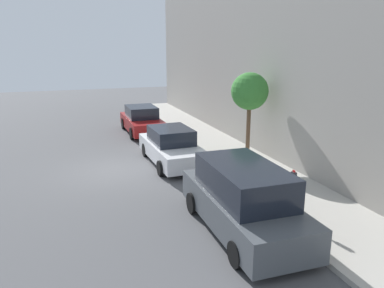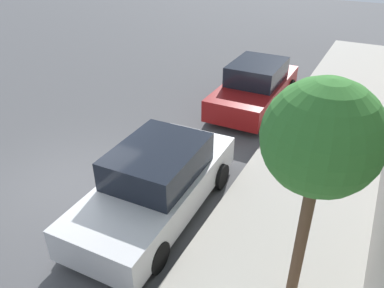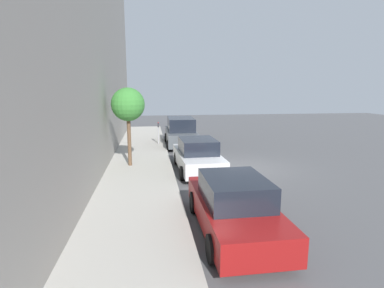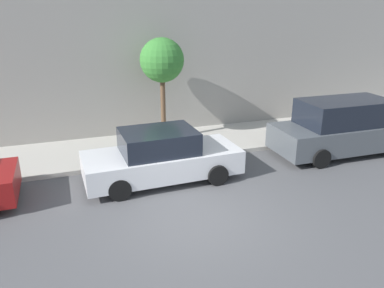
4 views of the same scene
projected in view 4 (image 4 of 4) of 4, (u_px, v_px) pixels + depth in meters
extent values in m
plane|color=#515154|center=(194.00, 217.00, 9.08)|extent=(60.00, 60.00, 0.00)
cube|color=#B2ADA3|center=(147.00, 147.00, 13.52)|extent=(3.05, 32.00, 0.15)
cube|color=#4C5156|center=(342.00, 135.00, 13.00)|extent=(1.98, 4.93, 0.84)
cube|color=black|center=(345.00, 112.00, 12.72)|extent=(1.72, 3.13, 0.84)
cylinder|color=black|center=(321.00, 158.00, 11.84)|extent=(0.22, 0.64, 0.64)
cylinder|color=black|center=(289.00, 141.00, 13.44)|extent=(0.22, 0.64, 0.64)
cylinder|color=black|center=(357.00, 132.00, 14.38)|extent=(0.22, 0.64, 0.64)
cube|color=silver|center=(162.00, 162.00, 10.93)|extent=(1.93, 4.55, 0.68)
cube|color=black|center=(158.00, 141.00, 10.67)|extent=(1.64, 2.15, 0.64)
cylinder|color=black|center=(120.00, 189.00, 9.83)|extent=(0.22, 0.61, 0.61)
cylinder|color=black|center=(111.00, 166.00, 11.34)|extent=(0.22, 0.61, 0.61)
cylinder|color=black|center=(217.00, 175.00, 10.69)|extent=(0.22, 0.61, 0.61)
cylinder|color=black|center=(197.00, 155.00, 12.20)|extent=(0.22, 0.61, 0.61)
cylinder|color=#ADADB2|center=(317.00, 122.00, 14.34)|extent=(0.07, 0.07, 1.13)
cube|color=#2D2D33|center=(319.00, 104.00, 14.10)|extent=(0.11, 0.15, 0.28)
cube|color=red|center=(320.00, 99.00, 14.04)|extent=(0.04, 0.09, 0.05)
cylinder|color=brown|center=(163.00, 107.00, 13.73)|extent=(0.18, 0.18, 2.51)
sphere|color=#387F33|center=(162.00, 60.00, 13.16)|extent=(1.57, 1.57, 1.57)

